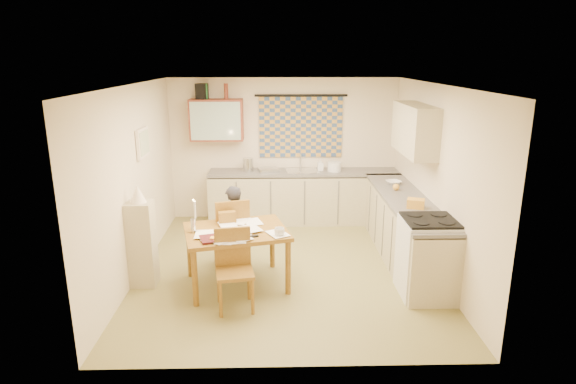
{
  "coord_description": "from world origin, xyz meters",
  "views": [
    {
      "loc": [
        -0.13,
        -6.19,
        2.84
      ],
      "look_at": [
        0.03,
        0.2,
        1.04
      ],
      "focal_mm": 30.0,
      "sensor_mm": 36.0,
      "label": 1
    }
  ],
  "objects_px": {
    "counter_back": "(304,197)",
    "shelf_stand": "(142,244)",
    "stove": "(427,257)",
    "chair_far": "(231,245)",
    "person": "(233,227)",
    "dining_table": "(237,257)",
    "counter_right": "(404,229)"
  },
  "relations": [
    {
      "from": "dining_table",
      "to": "shelf_stand",
      "type": "bearing_deg",
      "value": 163.97
    },
    {
      "from": "dining_table",
      "to": "chair_far",
      "type": "xyz_separation_m",
      "value": [
        -0.12,
        0.57,
        -0.07
      ]
    },
    {
      "from": "person",
      "to": "shelf_stand",
      "type": "xyz_separation_m",
      "value": [
        -1.11,
        -0.51,
        -0.03
      ]
    },
    {
      "from": "stove",
      "to": "person",
      "type": "bearing_deg",
      "value": 160.64
    },
    {
      "from": "counter_right",
      "to": "person",
      "type": "height_order",
      "value": "person"
    },
    {
      "from": "counter_right",
      "to": "person",
      "type": "relative_size",
      "value": 2.52
    },
    {
      "from": "chair_far",
      "to": "stove",
      "type": "bearing_deg",
      "value": 145.25
    },
    {
      "from": "dining_table",
      "to": "stove",
      "type": "bearing_deg",
      "value": -21.23
    },
    {
      "from": "chair_far",
      "to": "shelf_stand",
      "type": "height_order",
      "value": "shelf_stand"
    },
    {
      "from": "counter_back",
      "to": "person",
      "type": "bearing_deg",
      "value": -119.46
    },
    {
      "from": "stove",
      "to": "shelf_stand",
      "type": "bearing_deg",
      "value": 174.52
    },
    {
      "from": "shelf_stand",
      "to": "chair_far",
      "type": "bearing_deg",
      "value": 25.99
    },
    {
      "from": "stove",
      "to": "chair_far",
      "type": "distance_m",
      "value": 2.62
    },
    {
      "from": "dining_table",
      "to": "shelf_stand",
      "type": "xyz_separation_m",
      "value": [
        -1.2,
        0.04,
        0.17
      ]
    },
    {
      "from": "chair_far",
      "to": "shelf_stand",
      "type": "xyz_separation_m",
      "value": [
        -1.08,
        -0.52,
        0.24
      ]
    },
    {
      "from": "counter_right",
      "to": "shelf_stand",
      "type": "bearing_deg",
      "value": -168.16
    },
    {
      "from": "stove",
      "to": "person",
      "type": "xyz_separation_m",
      "value": [
        -2.43,
        0.85,
        0.1
      ]
    },
    {
      "from": "counter_back",
      "to": "counter_right",
      "type": "relative_size",
      "value": 1.12
    },
    {
      "from": "counter_back",
      "to": "shelf_stand",
      "type": "bearing_deg",
      "value": -132.08
    },
    {
      "from": "stove",
      "to": "counter_back",
      "type": "bearing_deg",
      "value": 116.14
    },
    {
      "from": "person",
      "to": "counter_right",
      "type": "bearing_deg",
      "value": 156.05
    },
    {
      "from": "chair_far",
      "to": "person",
      "type": "bearing_deg",
      "value": 146.91
    },
    {
      "from": "chair_far",
      "to": "shelf_stand",
      "type": "bearing_deg",
      "value": 10.58
    },
    {
      "from": "dining_table",
      "to": "person",
      "type": "height_order",
      "value": "person"
    },
    {
      "from": "stove",
      "to": "shelf_stand",
      "type": "xyz_separation_m",
      "value": [
        -3.54,
        0.34,
        0.07
      ]
    },
    {
      "from": "person",
      "to": "shelf_stand",
      "type": "bearing_deg",
      "value": -4.4
    },
    {
      "from": "dining_table",
      "to": "chair_far",
      "type": "distance_m",
      "value": 0.58
    },
    {
      "from": "counter_back",
      "to": "counter_right",
      "type": "xyz_separation_m",
      "value": [
        1.35,
        -1.68,
        -0.0
      ]
    },
    {
      "from": "stove",
      "to": "person",
      "type": "height_order",
      "value": "person"
    },
    {
      "from": "counter_back",
      "to": "stove",
      "type": "xyz_separation_m",
      "value": [
        1.35,
        -2.76,
        0.04
      ]
    },
    {
      "from": "stove",
      "to": "dining_table",
      "type": "height_order",
      "value": "stove"
    },
    {
      "from": "shelf_stand",
      "to": "dining_table",
      "type": "bearing_deg",
      "value": -2.03
    }
  ]
}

